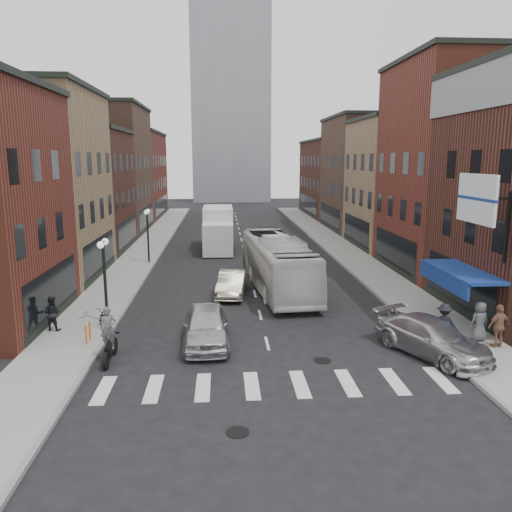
{
  "coord_description": "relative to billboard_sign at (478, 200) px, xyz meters",
  "views": [
    {
      "loc": [
        -1.86,
        -19.21,
        7.81
      ],
      "look_at": [
        -0.18,
        5.44,
        2.97
      ],
      "focal_mm": 35.0,
      "sensor_mm": 36.0,
      "label": 1
    }
  ],
  "objects": [
    {
      "name": "bldg_right_mid_b",
      "position": [
        6.41,
        23.5,
        -0.48
      ],
      "size": [
        10.3,
        10.2,
        11.3
      ],
      "color": "#A38359",
      "rests_on": "ground"
    },
    {
      "name": "parked_bicycle",
      "position": [
        -16.09,
        3.38,
        -5.57
      ],
      "size": [
        0.55,
        1.57,
        0.82
      ],
      "primitive_type": "imported",
      "rotation": [
        0.0,
        0.0,
        -0.0
      ],
      "color": "black",
      "rests_on": "sidewalk_left"
    },
    {
      "name": "box_truck",
      "position": [
        -10.82,
        23.19,
        -4.35
      ],
      "size": [
        2.62,
        8.3,
        3.61
      ],
      "rotation": [
        0.0,
        0.0,
        0.01
      ],
      "color": "silver",
      "rests_on": "ground"
    },
    {
      "name": "billboard_sign",
      "position": [
        0.0,
        0.0,
        0.0
      ],
      "size": [
        1.52,
        3.0,
        3.7
      ],
      "color": "black",
      "rests_on": "ground"
    },
    {
      "name": "bldg_right_far_b",
      "position": [
        6.41,
        48.5,
        -0.98
      ],
      "size": [
        10.3,
        16.2,
        10.3
      ],
      "color": "#422017",
      "rests_on": "ground"
    },
    {
      "name": "sidewalk_left",
      "position": [
        -17.09,
        21.5,
        -6.06
      ],
      "size": [
        3.0,
        74.0,
        0.15
      ],
      "primitive_type": "cube",
      "color": "gray",
      "rests_on": "ground"
    },
    {
      "name": "bldg_right_mid_a",
      "position": [
        6.41,
        13.5,
        1.02
      ],
      "size": [
        10.3,
        10.2,
        14.3
      ],
      "color": "maroon",
      "rests_on": "ground"
    },
    {
      "name": "curb_right",
      "position": [
        -1.59,
        21.5,
        -6.13
      ],
      "size": [
        0.2,
        74.0,
        0.16
      ],
      "primitive_type": "cube",
      "color": "gray",
      "rests_on": "ground"
    },
    {
      "name": "streetlamp_near",
      "position": [
        -15.99,
        3.5,
        -3.22
      ],
      "size": [
        0.32,
        1.22,
        4.11
      ],
      "color": "black",
      "rests_on": "ground"
    },
    {
      "name": "motorcycle_rider",
      "position": [
        -14.89,
        -1.03,
        -5.09
      ],
      "size": [
        0.63,
        2.18,
        2.22
      ],
      "rotation": [
        0.0,
        0.0,
        0.06
      ],
      "color": "black",
      "rests_on": "ground"
    },
    {
      "name": "distant_tower",
      "position": [
        -8.59,
        77.5,
        18.87
      ],
      "size": [
        14.0,
        14.0,
        50.0
      ],
      "primitive_type": "cube",
      "color": "#9399A0",
      "rests_on": "ground"
    },
    {
      "name": "sedan_left_near",
      "position": [
        -11.19,
        0.66,
        -5.33
      ],
      "size": [
        2.04,
        4.78,
        1.61
      ],
      "primitive_type": "imported",
      "rotation": [
        0.0,
        0.0,
        0.03
      ],
      "color": "silver",
      "rests_on": "ground"
    },
    {
      "name": "transit_bus",
      "position": [
        -7.15,
        9.45,
        -4.52
      ],
      "size": [
        3.74,
        11.74,
        3.22
      ],
      "primitive_type": "imported",
      "rotation": [
        0.0,
        0.0,
        0.09
      ],
      "color": "silver",
      "rests_on": "ground"
    },
    {
      "name": "bldg_left_far_a",
      "position": [
        -23.58,
        34.5,
        0.52
      ],
      "size": [
        10.3,
        12.2,
        13.3
      ],
      "color": "#523629",
      "rests_on": "ground"
    },
    {
      "name": "crosswalk_stripes",
      "position": [
        -8.59,
        -3.5,
        -6.13
      ],
      "size": [
        12.0,
        2.2,
        0.01
      ],
      "primitive_type": "cube",
      "color": "silver",
      "rests_on": "ground"
    },
    {
      "name": "sidewalk_right",
      "position": [
        -0.09,
        21.5,
        -6.06
      ],
      "size": [
        3.0,
        74.0,
        0.15
      ],
      "primitive_type": "cube",
      "color": "gray",
      "rests_on": "ground"
    },
    {
      "name": "bldg_left_mid_b",
      "position": [
        -23.58,
        23.5,
        -0.98
      ],
      "size": [
        10.3,
        10.2,
        10.3
      ],
      "color": "#422017",
      "rests_on": "ground"
    },
    {
      "name": "bike_rack",
      "position": [
        -16.19,
        0.8,
        -5.58
      ],
      "size": [
        0.08,
        0.68,
        0.8
      ],
      "color": "#D8590C",
      "rests_on": "sidewalk_left"
    },
    {
      "name": "streetlamp_far",
      "position": [
        -15.99,
        17.5,
        -3.22
      ],
      "size": [
        0.32,
        1.22,
        4.11
      ],
      "color": "black",
      "rests_on": "ground"
    },
    {
      "name": "curb_left",
      "position": [
        -15.59,
        21.5,
        -6.13
      ],
      "size": [
        0.2,
        74.0,
        0.16
      ],
      "primitive_type": "cube",
      "color": "gray",
      "rests_on": "ground"
    },
    {
      "name": "ped_right_b",
      "position": [
        0.85,
        -0.92,
        -5.08
      ],
      "size": [
        1.16,
        0.77,
        1.81
      ],
      "primitive_type": "imported",
      "rotation": [
        0.0,
        0.0,
        3.38
      ],
      "color": "#8B5F46",
      "rests_on": "sidewalk_right"
    },
    {
      "name": "bldg_left_far_b",
      "position": [
        -23.58,
        48.5,
        -0.48
      ],
      "size": [
        10.3,
        16.2,
        11.3
      ],
      "color": "maroon",
      "rests_on": "ground"
    },
    {
      "name": "ground",
      "position": [
        -8.59,
        -0.5,
        -6.13
      ],
      "size": [
        160.0,
        160.0,
        0.0
      ],
      "primitive_type": "plane",
      "color": "black",
      "rests_on": "ground"
    },
    {
      "name": "bldg_right_far_a",
      "position": [
        6.41,
        34.5,
        0.02
      ],
      "size": [
        10.3,
        12.2,
        12.3
      ],
      "color": "#523629",
      "rests_on": "ground"
    },
    {
      "name": "ped_right_c",
      "position": [
        0.44,
        -0.14,
        -5.12
      ],
      "size": [
        0.93,
        0.69,
        1.72
      ],
      "primitive_type": "imported",
      "rotation": [
        0.0,
        0.0,
        3.32
      ],
      "color": "#56595E",
      "rests_on": "sidewalk_right"
    },
    {
      "name": "sedan_left_far",
      "position": [
        -9.94,
        8.3,
        -5.43
      ],
      "size": [
        1.97,
        4.39,
        1.4
      ],
      "primitive_type": "imported",
      "rotation": [
        0.0,
        0.0,
        -0.12
      ],
      "color": "beige",
      "rests_on": "ground"
    },
    {
      "name": "ped_left_solo",
      "position": [
        -18.19,
        2.46,
        -5.19
      ],
      "size": [
        0.84,
        0.57,
        1.59
      ],
      "primitive_type": "imported",
      "rotation": [
        0.0,
        0.0,
        2.97
      ],
      "color": "black",
      "rests_on": "sidewalk_left"
    },
    {
      "name": "bldg_left_mid_a",
      "position": [
        -23.58,
        13.5,
        0.02
      ],
      "size": [
        10.3,
        10.2,
        12.3
      ],
      "color": "#A38359",
      "rests_on": "ground"
    },
    {
      "name": "curb_car",
      "position": [
        -2.09,
        -1.24,
        -5.39
      ],
      "size": [
        4.09,
        5.5,
        1.48
      ],
      "primitive_type": "imported",
      "rotation": [
        0.0,
        0.0,
        0.45
      ],
      "color": "#B8B7BC",
      "rests_on": "ground"
    },
    {
      "name": "awning_blue",
      "position": [
        0.34,
        2.0,
        -3.5
      ],
      "size": [
        1.8,
        5.0,
        0.78
      ],
      "color": "navy",
      "rests_on": "ground"
    },
    {
      "name": "ped_right_a",
      "position": [
        -1.19,
        -0.28,
        -5.13
      ],
      "size": [
        1.22,
        0.93,
        1.7
      ],
      "primitive_type": "imported",
      "rotation": [
        0.0,
        0.0,
        2.74
      ],
      "color": "black",
      "rests_on": "sidewalk_right"
    }
  ]
}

